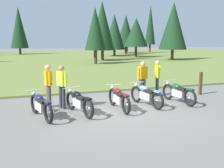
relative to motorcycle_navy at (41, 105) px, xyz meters
name	(u,v)px	position (x,y,z in m)	size (l,w,h in m)	color
ground_plane	(117,110)	(2.78, 0.12, -0.44)	(140.00, 140.00, 0.00)	slate
grass_moorland	(49,60)	(2.78, 25.51, -0.39)	(80.00, 44.00, 0.10)	olive
forest_treeline	(52,28)	(3.81, 30.37, 3.78)	(37.57, 29.62, 9.15)	#47331E
motorcycle_navy	(41,105)	(0.00, 0.00, 0.00)	(0.77, 2.06, 0.88)	black
motorcycle_black	(79,102)	(1.32, 0.09, 0.00)	(0.76, 2.06, 0.88)	black
motorcycle_maroon	(119,98)	(2.86, 0.18, 0.00)	(0.62, 2.10, 0.88)	black
motorcycle_sky_blue	(146,95)	(4.11, 0.40, 0.00)	(0.70, 2.08, 0.88)	black
motorcycle_british_green	(178,92)	(5.60, 0.41, 0.00)	(0.63, 2.10, 0.88)	black
rider_in_hivis_vest	(143,77)	(4.57, 1.71, 0.51)	(0.54, 0.29, 1.67)	#4C4233
rider_with_back_turned	(157,76)	(5.43, 1.94, 0.51)	(0.35, 0.51, 1.67)	#2D2D38
rider_checking_bike	(48,83)	(0.40, 1.41, 0.51)	(0.28, 0.54, 1.67)	#4C4233
rider_near_row_end	(62,84)	(0.88, 1.05, 0.51)	(0.36, 0.49, 1.67)	#2D2D38
trail_marker_post	(200,83)	(7.55, 1.52, 0.11)	(0.12, 0.12, 1.09)	#47331E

